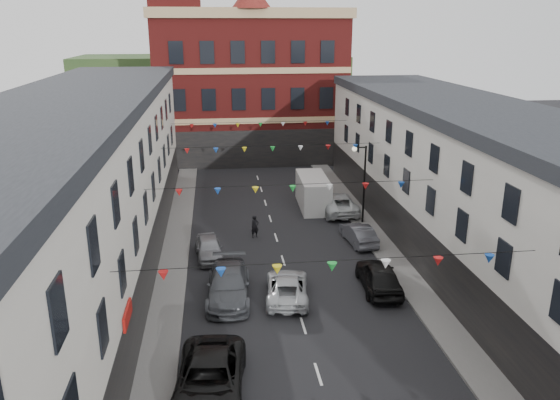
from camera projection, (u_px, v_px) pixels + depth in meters
name	position (u px, v px, depth m)	size (l,w,h in m)	color
ground	(303.00, 326.00, 27.20)	(160.00, 160.00, 0.00)	black
pavement_left	(166.00, 313.00, 28.28)	(1.80, 64.00, 0.15)	#605E5B
pavement_right	(422.00, 298.00, 29.86)	(1.80, 64.00, 0.15)	#605E5B
terrace_left	(50.00, 228.00, 25.17)	(8.40, 56.00, 10.70)	beige
terrace_right	(527.00, 218.00, 28.02)	(8.40, 56.00, 9.70)	silver
civic_building	(249.00, 84.00, 60.61)	(20.60, 13.30, 18.50)	maroon
clock_tower	(176.00, 19.00, 54.89)	(5.60, 5.60, 30.00)	maroon
distant_hill	(213.00, 89.00, 83.85)	(40.00, 14.00, 10.00)	#274620
street_lamp	(361.00, 174.00, 40.01)	(1.10, 0.36, 6.00)	black
car_left_c	(209.00, 380.00, 21.70)	(2.73, 5.93, 1.65)	black
car_left_d	(228.00, 284.00, 29.74)	(2.30, 5.66, 1.64)	#45484D
car_left_e	(209.00, 248.00, 34.99)	(1.63, 4.05, 1.38)	gray
car_right_d	(379.00, 276.00, 30.69)	(1.94, 4.83, 1.65)	black
car_right_e	(358.00, 234.00, 37.35)	(1.43, 4.11, 1.36)	#52535A
car_right_f	(338.00, 203.00, 43.52)	(2.60, 5.64, 1.57)	silver
moving_car	(287.00, 287.00, 29.78)	(2.23, 4.84, 1.35)	silver
white_van	(313.00, 192.00, 44.73)	(2.22, 5.76, 2.55)	silver
pedestrian	(255.00, 227.00, 38.31)	(0.60, 0.39, 1.63)	black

